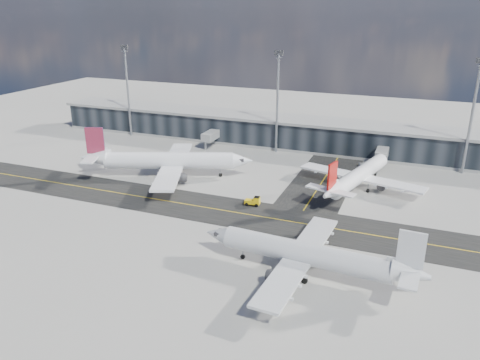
# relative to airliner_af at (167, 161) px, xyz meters

# --- Properties ---
(ground) EXTENTS (300.00, 300.00, 0.00)m
(ground) POSITION_rel_airliner_af_xyz_m (19.03, -17.81, -4.16)
(ground) COLOR gray
(ground) RESTS_ON ground
(taxiway_lanes) EXTENTS (180.00, 63.00, 0.03)m
(taxiway_lanes) POSITION_rel_airliner_af_xyz_m (22.94, -7.07, -4.15)
(taxiway_lanes) COLOR black
(taxiway_lanes) RESTS_ON ground
(terminal_concourse) EXTENTS (152.00, 19.80, 8.80)m
(terminal_concourse) POSITION_rel_airliner_af_xyz_m (19.07, 37.12, -0.07)
(terminal_concourse) COLOR black
(terminal_concourse) RESTS_ON ground
(floodlight_masts) EXTENTS (102.50, 0.70, 28.90)m
(floodlight_masts) POSITION_rel_airliner_af_xyz_m (19.03, 30.19, 11.44)
(floodlight_masts) COLOR gray
(floodlight_masts) RESTS_ON ground
(airliner_af) EXTENTS (41.12, 35.55, 12.61)m
(airliner_af) POSITION_rel_airliner_af_xyz_m (0.00, 0.00, 0.00)
(airliner_af) COLOR white
(airliner_af) RESTS_ON ground
(airliner_redtail) EXTENTS (30.06, 34.94, 10.47)m
(airliner_redtail) POSITION_rel_airliner_af_xyz_m (45.78, 8.60, -0.71)
(airliner_redtail) COLOR white
(airliner_redtail) RESTS_ON ground
(airliner_near) EXTENTS (36.46, 31.08, 10.80)m
(airliner_near) POSITION_rel_airliner_af_xyz_m (43.82, -31.64, -0.60)
(airliner_near) COLOR silver
(airliner_near) RESTS_ON ground
(baggage_tug) EXTENTS (3.39, 1.95, 2.04)m
(baggage_tug) POSITION_rel_airliner_af_xyz_m (26.40, -9.06, -3.14)
(baggage_tug) COLOR yellow
(baggage_tug) RESTS_ON ground
(service_van) EXTENTS (4.68, 5.17, 1.34)m
(service_van) POSITION_rel_airliner_af_xyz_m (45.52, 24.77, -3.50)
(service_van) COLOR white
(service_van) RESTS_ON ground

